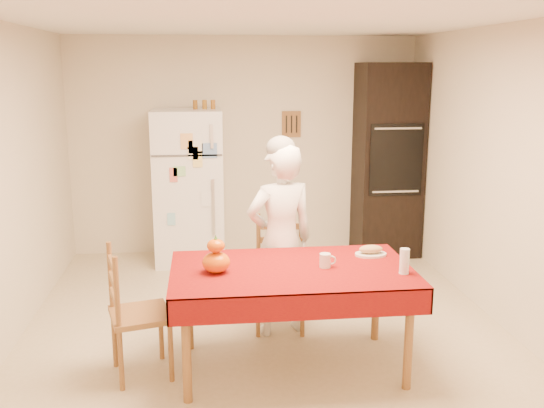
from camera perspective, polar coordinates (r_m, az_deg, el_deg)
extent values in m
plane|color=tan|center=(5.26, -0.74, -11.32)|extent=(4.50, 4.50, 0.00)
cube|color=beige|center=(7.10, -2.62, 5.48)|extent=(4.00, 0.02, 2.50)
cube|color=beige|center=(2.73, 4.02, -6.43)|extent=(4.00, 0.02, 2.50)
cube|color=beige|center=(5.10, -23.77, 1.53)|extent=(0.02, 4.50, 2.50)
cube|color=beige|center=(5.46, 20.61, 2.48)|extent=(0.02, 4.50, 2.50)
cube|color=white|center=(4.82, -0.82, 16.96)|extent=(4.00, 4.50, 0.02)
cube|color=brown|center=(7.12, 1.83, 7.53)|extent=(0.22, 0.02, 0.30)
cube|color=white|center=(6.79, -7.85, 1.61)|extent=(0.75, 0.70, 1.70)
cube|color=silver|center=(6.33, -5.69, 6.37)|extent=(0.03, 0.03, 0.25)
cube|color=silver|center=(6.46, -5.54, -0.26)|extent=(0.03, 0.03, 0.60)
cube|color=black|center=(7.11, 10.83, 4.05)|extent=(0.70, 0.60, 2.20)
cube|color=black|center=(6.81, 11.62, 4.07)|extent=(0.59, 0.02, 0.80)
cylinder|color=brown|center=(4.05, -8.06, -13.61)|extent=(0.06, 0.06, 0.71)
cylinder|color=brown|center=(4.76, -7.84, -9.46)|extent=(0.06, 0.06, 0.71)
cylinder|color=brown|center=(4.27, 12.74, -12.40)|extent=(0.06, 0.06, 0.71)
cylinder|color=brown|center=(4.95, 9.77, -8.67)|extent=(0.06, 0.06, 0.71)
cube|color=brown|center=(4.31, 1.86, -6.45)|extent=(1.60, 0.90, 0.04)
cube|color=#5C050B|center=(4.30, 1.86, -6.12)|extent=(1.70, 1.00, 0.01)
cylinder|color=brown|center=(4.97, -1.32, -10.11)|extent=(0.04, 0.04, 0.43)
cylinder|color=brown|center=(5.29, -1.26, -8.68)|extent=(0.04, 0.04, 0.43)
cylinder|color=brown|center=(4.98, 2.89, -10.09)|extent=(0.04, 0.04, 0.43)
cylinder|color=brown|center=(5.29, 2.68, -8.66)|extent=(0.04, 0.04, 0.43)
cube|color=brown|center=(5.04, 0.75, -6.90)|extent=(0.46, 0.44, 0.04)
cube|color=brown|center=(5.13, 0.73, -3.63)|extent=(0.36, 0.07, 0.50)
cylinder|color=brown|center=(4.37, -9.49, -13.63)|extent=(0.04, 0.04, 0.43)
cylinder|color=brown|center=(4.33, -14.04, -14.14)|extent=(0.04, 0.04, 0.43)
cylinder|color=brown|center=(4.69, -10.40, -11.76)|extent=(0.04, 0.04, 0.43)
cylinder|color=brown|center=(4.65, -14.61, -12.20)|extent=(0.04, 0.04, 0.43)
cube|color=brown|center=(4.41, -12.28, -10.15)|extent=(0.49, 0.51, 0.04)
cube|color=brown|center=(4.30, -14.69, -7.31)|extent=(0.12, 0.36, 0.50)
imported|color=silver|center=(4.88, 0.82, -3.45)|extent=(0.65, 0.51, 1.57)
cylinder|color=silver|center=(4.31, 5.02, -5.32)|extent=(0.08, 0.08, 0.10)
ellipsoid|color=#E24405|center=(4.20, -5.27, -5.48)|extent=(0.19, 0.19, 0.15)
ellipsoid|color=#E73805|center=(4.17, -5.31, -3.93)|extent=(0.12, 0.12, 0.09)
cylinder|color=silver|center=(4.26, 12.35, -5.27)|extent=(0.07, 0.07, 0.18)
cylinder|color=silver|center=(4.63, 9.27, -4.70)|extent=(0.24, 0.24, 0.02)
ellipsoid|color=#957649|center=(4.62, 9.29, -4.22)|extent=(0.18, 0.10, 0.06)
cylinder|color=brown|center=(6.72, -7.24, 9.26)|extent=(0.05, 0.05, 0.10)
cylinder|color=#92601A|center=(6.72, -6.37, 9.28)|extent=(0.05, 0.05, 0.10)
cylinder|color=#995D1B|center=(6.72, -5.58, 9.30)|extent=(0.05, 0.05, 0.10)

